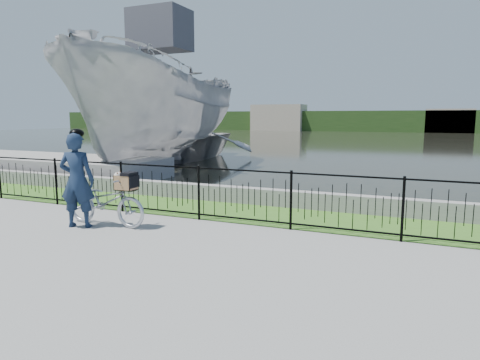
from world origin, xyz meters
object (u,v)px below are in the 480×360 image
at_px(dock, 39,165).
at_px(boat_far, 169,141).
at_px(bicycle_rig, 106,201).
at_px(boat_near, 162,112).
at_px(cyclist, 77,179).

distance_m(dock, boat_far, 6.83).
xyz_separation_m(dock, bicycle_rig, (7.53, -5.03, 0.15)).
bearing_deg(boat_near, dock, -135.79).
bearing_deg(bicycle_rig, dock, 146.26).
xyz_separation_m(dock, boat_near, (3.36, 3.27, 2.00)).
xyz_separation_m(bicycle_rig, boat_far, (-6.06, 11.67, 0.47)).
xyz_separation_m(boat_near, boat_far, (-1.90, 3.37, -1.38)).
bearing_deg(cyclist, dock, 143.04).
bearing_deg(cyclist, bicycle_rig, 37.68).
height_order(boat_near, boat_far, boat_near).
bearing_deg(dock, cyclist, -36.96).
height_order(dock, boat_near, boat_near).
bearing_deg(cyclist, boat_near, 113.52).
bearing_deg(bicycle_rig, boat_far, 117.45).
relative_size(cyclist, boat_near, 0.16).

